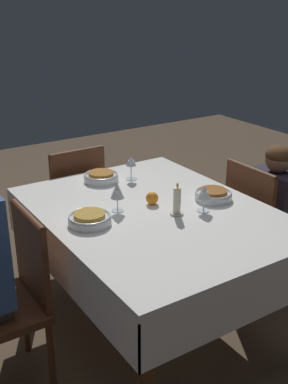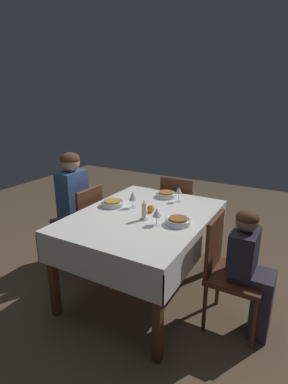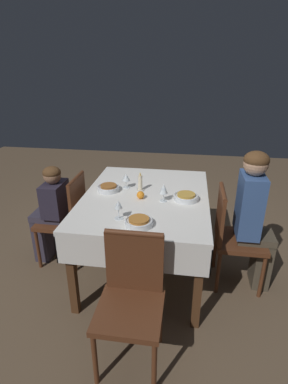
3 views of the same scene
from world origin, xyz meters
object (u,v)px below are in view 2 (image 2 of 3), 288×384
chair_east (179,209)px  bowl_north (112,203)px  person_adult_denim (70,203)px  chair_south (228,267)px  chair_north (82,223)px  orange_fruit (151,209)px  wine_glass_south (157,213)px  wine_glass_north (133,196)px  person_child_dark (251,268)px  bowl_east (166,194)px  bowl_south (178,221)px  dining_table (143,223)px  wine_glass_east (179,191)px  candle_centerpiece (144,212)px

chair_east → bowl_north: 0.99m
person_adult_denim → bowl_north: person_adult_denim is taller
chair_south → chair_north: bearing=86.3°
bowl_north → orange_fruit: (0.03, -0.39, 0.01)m
wine_glass_south → bowl_north: bearing=71.8°
wine_glass_north → person_child_dark: bearing=-96.6°
wine_glass_north → bowl_east: (0.43, -0.14, -0.08)m
chair_south → wine_glass_north: (0.13, 0.93, 0.38)m
wine_glass_south → bowl_east: size_ratio=0.69×
chair_east → bowl_north: (-0.89, 0.31, 0.30)m
person_adult_denim → bowl_south: size_ratio=6.07×
person_child_dark → bowl_south: size_ratio=4.87×
dining_table → wine_glass_east: size_ratio=9.53×
dining_table → person_child_dark: size_ratio=1.44×
wine_glass_south → wine_glass_east: size_ratio=0.95×
bowl_north → candle_centerpiece: (-0.14, -0.42, 0.04)m
dining_table → orange_fruit: bearing=-25.6°
person_child_dark → chair_south: bearing=90.0°
dining_table → chair_south: (-0.03, -0.76, -0.19)m
chair_east → bowl_east: bearing=92.4°
wine_glass_east → chair_north: bearing=113.0°
dining_table → person_adult_denim: bearing=85.8°
person_child_dark → bowl_north: (0.07, 1.28, 0.26)m
person_adult_denim → person_child_dark: size_ratio=1.25×
person_child_dark → candle_centerpiece: 0.92m
bowl_north → wine_glass_south: 0.59m
person_adult_denim → bowl_east: 1.00m
chair_south → wine_glass_east: (0.48, 0.63, 0.38)m
wine_glass_south → dining_table: bearing=54.7°
bowl_north → wine_glass_south: bearing=-108.2°
chair_north → bowl_east: (0.46, -0.74, 0.30)m
chair_east → orange_fruit: 0.91m
chair_south → bowl_east: bearing=55.0°
person_child_dark → wine_glass_north: size_ratio=6.27×
wine_glass_north → wine_glass_south: wine_glass_north is taller
bowl_north → chair_east: bearing=-18.9°
bowl_east → chair_north: bearing=121.7°
bowl_south → wine_glass_south: wine_glass_south is taller
chair_south → wine_glass_east: bearing=52.5°
person_adult_denim → wine_glass_east: (0.38, -1.05, 0.19)m
person_adult_denim → wine_glass_north: person_adult_denim is taller
wine_glass_east → wine_glass_north: bearing=139.9°
chair_south → bowl_south: size_ratio=4.43×
dining_table → chair_south: size_ratio=1.58×
chair_south → orange_fruit: chair_south is taller
chair_south → person_adult_denim: person_adult_denim is taller
chair_south → candle_centerpiece: 0.78m
dining_table → bowl_east: 0.54m
dining_table → chair_north: (0.07, 0.76, -0.19)m
candle_centerpiece → orange_fruit: (0.18, 0.03, -0.03)m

